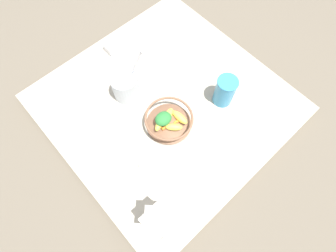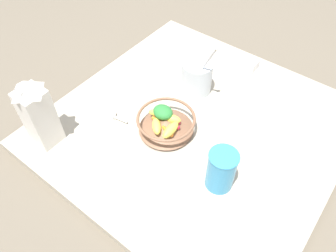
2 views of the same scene
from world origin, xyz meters
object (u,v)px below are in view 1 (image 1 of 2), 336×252
(fruit_bowl, at_px, (169,120))
(yogurt_tub, at_px, (125,86))
(spice_jar, at_px, (111,48))
(drinking_cup, at_px, (225,91))
(milk_carton, at_px, (159,222))

(fruit_bowl, height_order, yogurt_tub, yogurt_tub)
(fruit_bowl, distance_m, spice_jar, 0.49)
(spice_jar, bearing_deg, fruit_bowl, -97.69)
(drinking_cup, height_order, spice_jar, drinking_cup)
(yogurt_tub, height_order, spice_jar, yogurt_tub)
(drinking_cup, distance_m, spice_jar, 0.59)
(milk_carton, relative_size, spice_jar, 4.54)
(yogurt_tub, distance_m, spice_jar, 0.27)
(fruit_bowl, distance_m, drinking_cup, 0.27)
(drinking_cup, bearing_deg, milk_carton, -159.41)
(milk_carton, xyz_separation_m, drinking_cup, (0.56, 0.21, -0.06))
(fruit_bowl, xyz_separation_m, spice_jar, (0.07, 0.49, -0.03))
(spice_jar, bearing_deg, milk_carton, -115.36)
(yogurt_tub, distance_m, drinking_cup, 0.43)
(yogurt_tub, relative_size, drinking_cup, 1.78)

